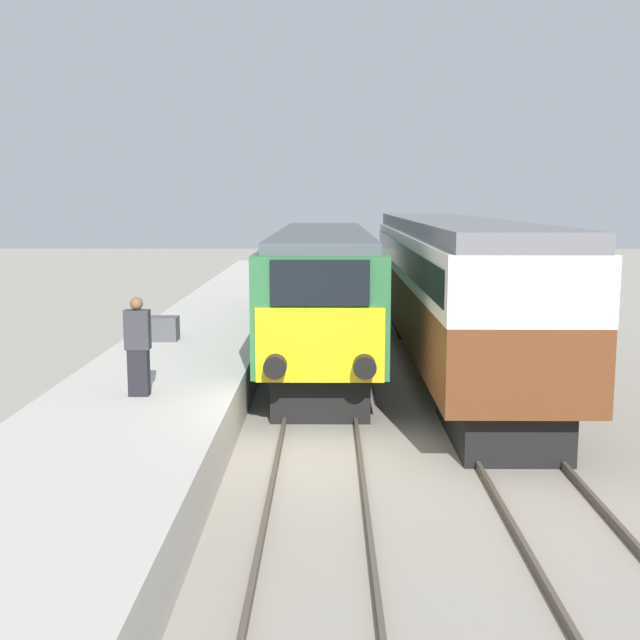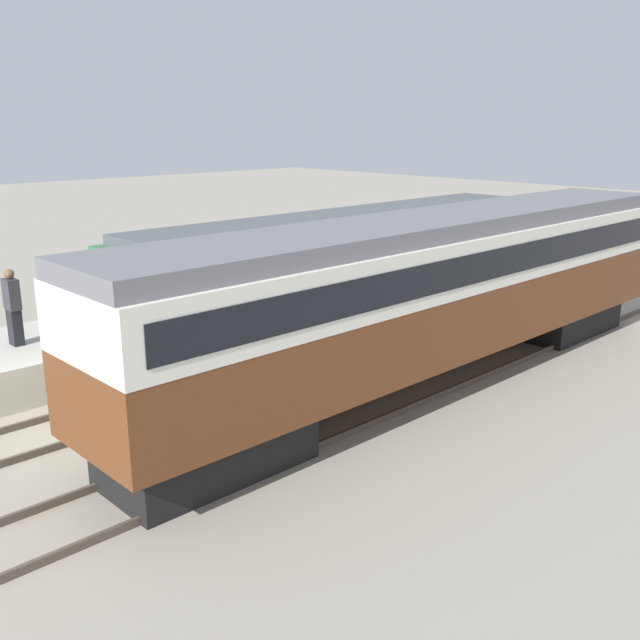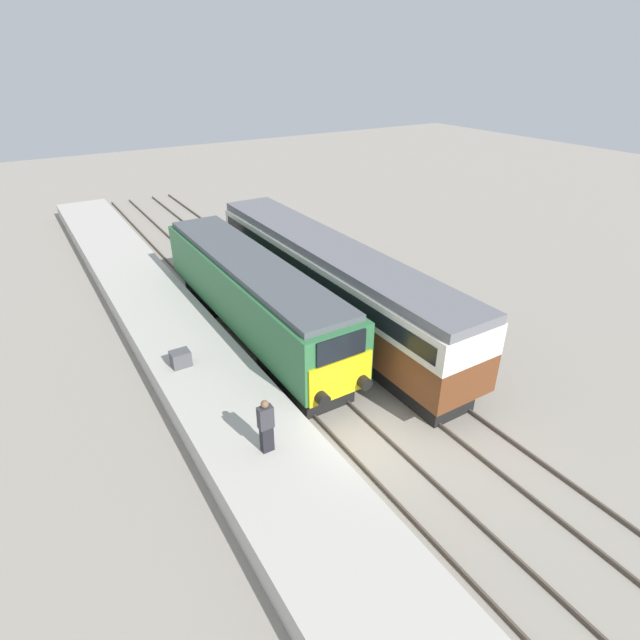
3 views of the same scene
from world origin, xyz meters
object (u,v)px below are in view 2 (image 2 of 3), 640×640
(person_on_platform, at_px, (13,307))
(luggage_crate, at_px, (203,289))
(locomotive, at_px, (354,272))
(passenger_carriage, at_px, (433,285))

(person_on_platform, bearing_deg, luggage_crate, 97.12)
(locomotive, distance_m, passenger_carriage, 3.55)
(passenger_carriage, bearing_deg, person_on_platform, -133.64)
(locomotive, bearing_deg, luggage_crate, -150.94)
(passenger_carriage, height_order, luggage_crate, passenger_carriage)
(luggage_crate, bearing_deg, locomotive, 29.06)
(locomotive, height_order, passenger_carriage, passenger_carriage)
(passenger_carriage, distance_m, luggage_crate, 7.57)
(passenger_carriage, relative_size, luggage_crate, 24.34)
(passenger_carriage, xyz_separation_m, person_on_platform, (-6.66, -6.99, -0.53))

